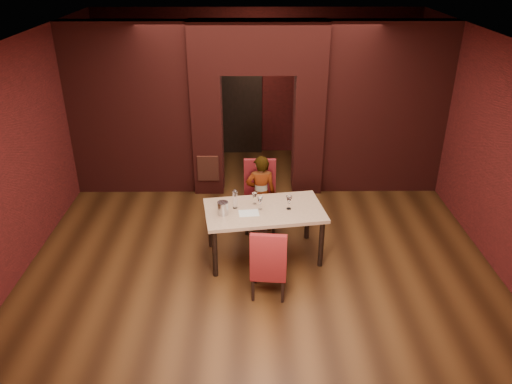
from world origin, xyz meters
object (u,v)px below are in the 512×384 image
person_seated (261,194)px  wine_glass_c (289,202)px  chair_near (269,261)px  wine_bucket (223,208)px  potted_plant (304,210)px  dining_table (264,233)px  wine_glass_a (255,199)px  water_bottle (235,199)px  chair_far (260,197)px  wine_glass_b (260,203)px

person_seated → wine_glass_c: (0.41, -0.80, 0.25)m
chair_near → wine_bucket: size_ratio=5.35×
potted_plant → person_seated: bearing=-157.1°
wine_bucket → dining_table: bearing=14.2°
wine_glass_a → water_bottle: (-0.29, -0.12, 0.06)m
chair_far → wine_glass_b: bearing=-90.4°
chair_near → wine_glass_b: 1.00m
wine_glass_b → wine_glass_a: bearing=115.5°
chair_near → wine_glass_c: (0.32, 0.92, 0.40)m
chair_near → wine_bucket: chair_near is taller
water_bottle → dining_table: bearing=-5.4°
potted_plant → chair_near: bearing=-108.2°
dining_table → person_seated: person_seated is taller
person_seated → wine_glass_b: 0.84m
water_bottle → potted_plant: 1.76m
dining_table → chair_far: size_ratio=1.49×
dining_table → chair_near: bearing=-95.9°
chair_far → water_bottle: chair_far is taller
person_seated → chair_near: bearing=88.9°
chair_far → person_seated: size_ratio=0.87×
chair_near → wine_glass_a: size_ratio=5.63×
chair_far → wine_glass_b: (-0.01, -0.86, 0.33)m
wine_glass_c → water_bottle: bearing=177.3°
person_seated → wine_glass_a: person_seated is taller
chair_near → water_bottle: water_bottle is taller
person_seated → potted_plant: 0.95m
chair_near → water_bottle: 1.16m
wine_bucket → potted_plant: size_ratio=0.48×
wine_glass_b → potted_plant: bearing=55.3°
wine_glass_a → wine_glass_b: bearing=-64.5°
chair_far → person_seated: 0.10m
chair_far → wine_bucket: chair_far is taller
wine_glass_b → wine_glass_c: bearing=1.5°
dining_table → chair_near: chair_near is taller
wine_glass_c → potted_plant: bearing=72.5°
wine_bucket → wine_glass_c: bearing=9.1°
wine_glass_a → water_bottle: 0.32m
dining_table → chair_near: size_ratio=1.67×
chair_far → wine_bucket: size_ratio=5.96×
dining_table → wine_bucket: size_ratio=8.90×
wine_glass_a → wine_glass_c: bearing=-17.2°
chair_far → wine_glass_a: (-0.09, -0.69, 0.33)m
wine_bucket → chair_far: bearing=61.1°
wine_glass_a → wine_glass_c: size_ratio=0.87×
dining_table → water_bottle: bearing=165.8°
wine_glass_b → potted_plant: wine_glass_b is taller
person_seated → wine_glass_c: bearing=113.1°
wine_glass_c → wine_bucket: size_ratio=1.09×
chair_far → wine_glass_c: bearing=-63.4°
wine_glass_b → wine_bucket: wine_glass_b is taller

